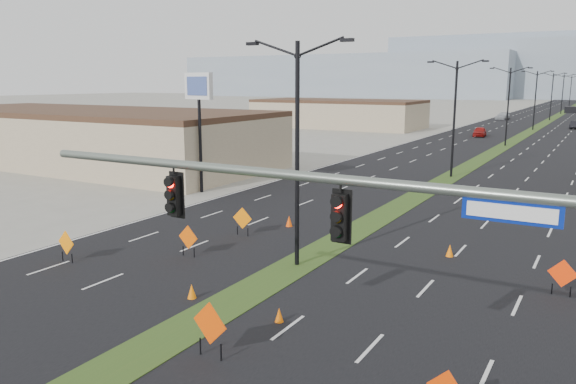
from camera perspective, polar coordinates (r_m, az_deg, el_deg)
The scene contains 27 objects.
road_surface at distance 110.49m, azimuth 23.85°, elevation 5.93°, with size 25.00×400.00×0.02m, color black.
median_strip at distance 110.49m, azimuth 23.85°, elevation 5.93°, with size 2.00×400.00×0.04m, color #2E4F1C.
building_sw_near at distance 61.66m, azimuth -19.89°, elevation 5.12°, with size 40.00×16.00×5.00m, color tan.
building_sw_far at distance 104.43m, azimuth 5.11°, elevation 7.82°, with size 30.00×14.00×4.50m, color tan.
mesa_west at distance 318.20m, azimuth 5.63°, elevation 11.62°, with size 180.00×50.00×22.00m, color #8393A3.
mesa_backdrop at distance 332.28m, azimuth 23.26°, elevation 11.63°, with size 140.00×50.00×32.00m, color #8393A3.
signal_mast at distance 12.53m, azimuth 13.03°, elevation -5.42°, with size 16.30×0.60×8.00m.
streetlight_0 at distance 24.80m, azimuth 0.94°, elevation 4.49°, with size 5.15×0.24×10.02m.
streetlight_1 at distance 51.04m, azimuth 16.55°, elevation 7.48°, with size 5.15×0.24×10.02m.
streetlight_2 at distance 78.50m, azimuth 21.46°, elevation 8.32°, with size 5.15×0.24×10.02m.
streetlight_3 at distance 106.24m, azimuth 23.83°, elevation 8.69°, with size 5.15×0.24×10.02m.
streetlight_4 at distance 134.09m, azimuth 25.22°, elevation 8.91°, with size 5.15×0.24×10.02m.
streetlight_5 at distance 162.00m, azimuth 26.13°, elevation 9.05°, with size 5.15×0.24×10.02m.
streetlight_6 at distance 189.93m, azimuth 26.77°, elevation 9.14°, with size 5.15×0.24×10.02m.
car_left at distance 90.86m, azimuth 18.90°, elevation 5.81°, with size 1.75×4.36×1.49m, color #9C1311.
car_mid at distance 112.53m, azimuth 27.14°, elevation 6.08°, with size 1.45×4.16×1.37m, color black.
car_far at distance 132.97m, azimuth 20.98°, elevation 7.21°, with size 2.15×5.30×1.54m, color #B1B5BB.
construction_sign_0 at distance 28.12m, azimuth -21.61°, elevation -4.93°, with size 1.14×0.14×1.51m.
construction_sign_1 at distance 27.39m, azimuth -10.11°, elevation -4.67°, with size 1.16×0.09×1.55m.
construction_sign_2 at distance 30.67m, azimuth -4.66°, elevation -2.77°, with size 1.19×0.10×1.58m.
construction_sign_3 at distance 17.57m, azimuth -7.94°, elevation -13.26°, with size 1.35×0.20×1.81m.
construction_sign_5 at distance 24.62m, azimuth 26.12°, elevation -7.57°, with size 1.12×0.19×1.50m.
cone_0 at distance 22.41m, azimuth -9.75°, elevation -9.92°, with size 0.36×0.36×0.60m, color orange.
cone_1 at distance 20.10m, azimuth -0.90°, elevation -12.40°, with size 0.32×0.32×0.53m, color #E05C04.
cone_2 at distance 28.21m, azimuth 16.11°, elevation -5.74°, with size 0.37×0.37×0.61m, color orange.
cone_3 at distance 32.60m, azimuth 0.11°, elevation -2.99°, with size 0.39×0.39×0.65m, color #FD4D05.
pole_sign_west at distance 42.52m, azimuth -9.06°, elevation 9.63°, with size 2.92×1.02×8.94m.
Camera 1 is at (11.97, -9.53, 8.31)m, focal length 35.00 mm.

